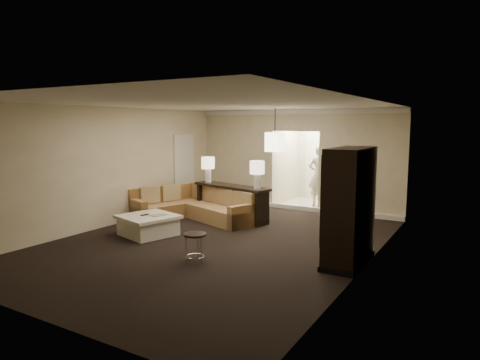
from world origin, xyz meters
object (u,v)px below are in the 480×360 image
Objects in this scene: coffee_table at (148,225)px; drink_table at (195,241)px; sectional_sofa at (194,206)px; person at (320,172)px; console_table at (231,199)px; armoire at (349,209)px.

drink_table reaches higher than coffee_table.
sectional_sofa is 3.94m from person.
person is (2.15, 3.24, 0.68)m from sectional_sofa.
console_table is at bearing 47.64° from sectional_sofa.
console_table is 3.43m from drink_table.
coffee_table is 2.18m from drink_table.
sectional_sofa is at bearing 161.16° from armoire.
person is (0.10, 5.99, 0.64)m from drink_table.
person reaches higher than sectional_sofa.
console_table is at bearing 110.87° from drink_table.
sectional_sofa reaches higher than drink_table.
person is at bearing 67.89° from coffee_table.
armoire reaches higher than sectional_sofa.
sectional_sofa is at bearing 126.69° from drink_table.
armoire is at bearing 0.81° from sectional_sofa.
person is at bearing 76.05° from sectional_sofa.
console_table is at bearing 151.38° from armoire.
sectional_sofa is 1.60× the size of armoire.
drink_table is (1.95, -0.95, 0.14)m from coffee_table.
console_table is 4.57× the size of drink_table.
drink_table is (1.22, -3.20, -0.16)m from console_table.
coffee_table is 0.68× the size of person.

